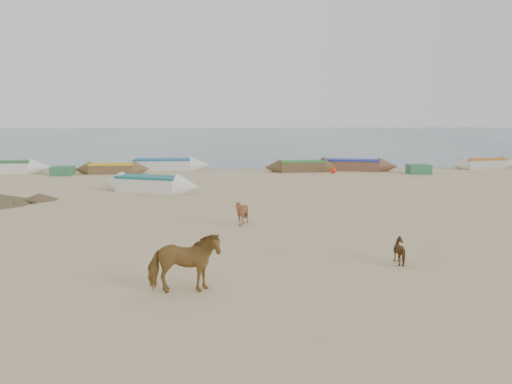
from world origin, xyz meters
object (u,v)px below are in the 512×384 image
calf_front (242,213)px  near_canoe (149,184)px  cow_adult (184,263)px  calf_right (403,251)px

calf_front → near_canoe: calf_front is taller
cow_adult → calf_right: size_ratio=2.40×
cow_adult → near_canoe: cow_adult is taller
cow_adult → near_canoe: bearing=7.8°
calf_front → calf_right: (4.48, -5.04, -0.13)m
cow_adult → calf_front: bearing=-16.2°
cow_adult → near_canoe: size_ratio=0.29×
calf_front → near_canoe: (-4.94, 8.48, -0.06)m
calf_right → near_canoe: bearing=8.0°
calf_front → near_canoe: 9.81m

